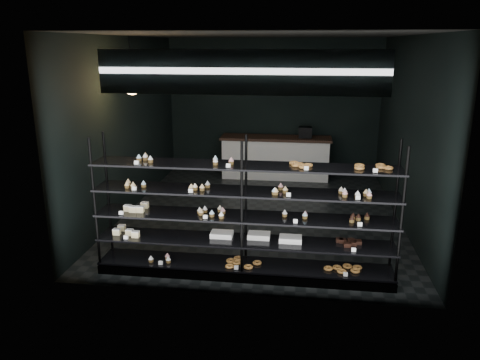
# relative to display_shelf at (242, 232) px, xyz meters

# --- Properties ---
(room) EXTENTS (5.01, 6.01, 3.20)m
(room) POSITION_rel_display_shelf_xyz_m (0.04, 2.45, 0.97)
(room) COLOR black
(room) RESTS_ON ground
(display_shelf) EXTENTS (4.00, 0.50, 1.91)m
(display_shelf) POSITION_rel_display_shelf_xyz_m (0.00, 0.00, 0.00)
(display_shelf) COLOR black
(display_shelf) RESTS_ON room
(signage) EXTENTS (3.30, 0.05, 0.50)m
(signage) POSITION_rel_display_shelf_xyz_m (0.04, -0.48, 2.12)
(signage) COLOR #0D1E45
(signage) RESTS_ON room
(pendant_lamp) EXTENTS (0.34, 0.34, 0.90)m
(pendant_lamp) POSITION_rel_display_shelf_xyz_m (-1.94, 1.43, 1.82)
(pendant_lamp) COLOR black
(pendant_lamp) RESTS_ON room
(service_counter) EXTENTS (2.56, 0.65, 1.23)m
(service_counter) POSITION_rel_display_shelf_xyz_m (0.16, 4.95, -0.13)
(service_counter) COLOR silver
(service_counter) RESTS_ON room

